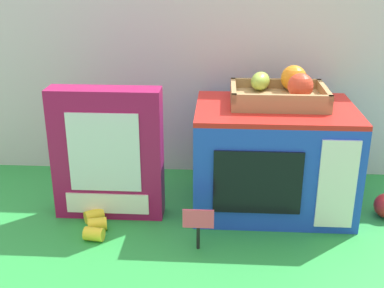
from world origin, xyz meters
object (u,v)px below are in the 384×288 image
(price_sign, at_px, (198,223))
(cookie_set_box, at_px, (108,154))
(toy_microwave, at_px, (273,158))
(loose_toy_banana, at_px, (95,225))
(food_groups_crate, at_px, (282,91))

(price_sign, bearing_deg, cookie_set_box, 147.26)
(toy_microwave, relative_size, loose_toy_banana, 3.06)
(toy_microwave, bearing_deg, food_groups_crate, 66.24)
(price_sign, height_order, loose_toy_banana, price_sign)
(cookie_set_box, relative_size, price_sign, 3.32)
(toy_microwave, distance_m, loose_toy_banana, 0.48)
(toy_microwave, height_order, food_groups_crate, food_groups_crate)
(food_groups_crate, height_order, price_sign, food_groups_crate)
(toy_microwave, xyz_separation_m, food_groups_crate, (0.02, 0.04, 0.17))
(food_groups_crate, relative_size, price_sign, 2.38)
(price_sign, distance_m, loose_toy_banana, 0.27)
(food_groups_crate, distance_m, cookie_set_box, 0.46)
(food_groups_crate, relative_size, loose_toy_banana, 1.84)
(toy_microwave, xyz_separation_m, price_sign, (-0.18, -0.22, -0.07))
(food_groups_crate, height_order, loose_toy_banana, food_groups_crate)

